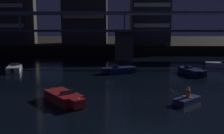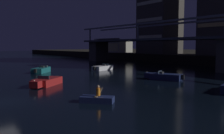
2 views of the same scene
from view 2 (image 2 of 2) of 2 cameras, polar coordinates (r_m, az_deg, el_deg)
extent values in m
plane|color=black|center=(20.93, -24.63, -7.64)|extent=(400.00, 400.00, 0.00)
cube|color=#4C4944|center=(71.95, -3.15, 3.65)|extent=(3.60, 4.40, 5.55)
cube|color=slate|center=(70.43, -5.14, 7.53)|extent=(0.30, 0.30, 3.20)
cube|color=slate|center=(54.64, 6.05, 8.28)|extent=(0.30, 0.30, 3.20)
cube|color=#423D38|center=(73.24, 11.05, 12.40)|extent=(10.41, 8.67, 23.61)
cube|color=beige|center=(69.46, 8.52, 6.98)|extent=(9.58, 0.10, 0.90)
cube|color=beige|center=(69.79, 8.57, 10.85)|extent=(9.58, 0.10, 0.90)
cube|color=beige|center=(70.44, 8.62, 14.68)|extent=(9.58, 0.10, 0.90)
cube|color=#F2D172|center=(60.33, 23.50, 9.11)|extent=(10.36, 0.10, 0.90)
cube|color=#B2AD9E|center=(85.31, 0.61, 4.95)|extent=(12.00, 6.00, 4.40)
cube|color=#EAD88C|center=(83.48, -1.05, 4.65)|extent=(11.20, 0.10, 2.64)
cube|color=#4C4C51|center=(83.19, -1.36, 6.57)|extent=(12.40, 1.60, 0.30)
cube|color=maroon|center=(28.38, -14.82, -3.31)|extent=(3.85, 4.18, 0.80)
cube|color=maroon|center=(26.32, -17.37, -3.90)|extent=(1.34, 1.32, 0.70)
cube|color=#283342|center=(27.57, -15.70, -2.36)|extent=(1.12, 0.92, 0.36)
cube|color=#262628|center=(27.79, -15.44, -2.42)|extent=(0.69, 0.66, 0.24)
cube|color=black|center=(30.25, -12.84, -2.58)|extent=(0.51, 0.51, 0.60)
sphere|color=beige|center=(26.05, -17.68, -3.05)|extent=(0.12, 0.12, 0.12)
cube|color=silver|center=(44.38, -2.28, -0.22)|extent=(2.81, 4.25, 0.80)
cube|color=silver|center=(46.25, -0.40, 0.05)|extent=(1.20, 1.14, 0.70)
cube|color=#283342|center=(44.99, -1.60, 0.59)|extent=(1.33, 0.47, 0.36)
cube|color=#262628|center=(44.80, -1.80, 0.49)|extent=(0.65, 0.54, 0.24)
cube|color=black|center=(42.73, -4.11, -0.30)|extent=(0.45, 0.45, 0.60)
sphere|color=#33D84C|center=(46.42, -0.21, 0.60)|extent=(0.12, 0.12, 0.12)
cube|color=#196066|center=(41.97, -16.23, -0.72)|extent=(4.06, 4.02, 0.80)
cube|color=#196066|center=(44.17, -14.99, -0.35)|extent=(1.34, 1.34, 0.70)
cube|color=#283342|center=(42.70, -15.79, 0.17)|extent=(1.01, 1.04, 0.36)
cube|color=#262628|center=(42.47, -15.92, 0.06)|extent=(0.68, 0.68, 0.24)
cube|color=black|center=(40.00, -17.45, -0.87)|extent=(0.51, 0.51, 0.60)
sphere|color=beige|center=(44.37, -14.88, 0.23)|extent=(0.12, 0.12, 0.12)
cube|color=#19234C|center=(32.43, 12.48, -2.25)|extent=(4.30, 3.14, 0.80)
cube|color=#19234C|center=(33.25, 8.55, -1.92)|extent=(1.21, 1.26, 0.70)
cube|color=#283342|center=(32.64, 11.08, -1.15)|extent=(0.60, 1.29, 0.36)
cube|color=#262628|center=(32.56, 11.50, -1.28)|extent=(0.58, 0.67, 0.24)
cube|color=black|center=(31.81, 16.17, -2.29)|extent=(0.47, 0.47, 0.60)
sphere|color=beige|center=(33.30, 8.16, -1.17)|extent=(0.12, 0.12, 0.12)
cube|color=#19234C|center=(19.22, -3.51, -7.55)|extent=(2.67, 2.55, 0.48)
cube|color=#7F6647|center=(19.16, -3.52, -6.77)|extent=(0.81, 0.87, 0.06)
cylinder|color=orange|center=(19.07, -3.23, -5.81)|extent=(0.32, 0.32, 0.60)
sphere|color=tan|center=(19.00, -3.23, -4.59)|extent=(0.22, 0.22, 0.22)
cylinder|color=olive|center=(20.14, -2.76, -5.98)|extent=(1.05, 1.17, 0.59)
camera|label=1|loc=(23.51, -60.76, 6.53)|focal=39.05mm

